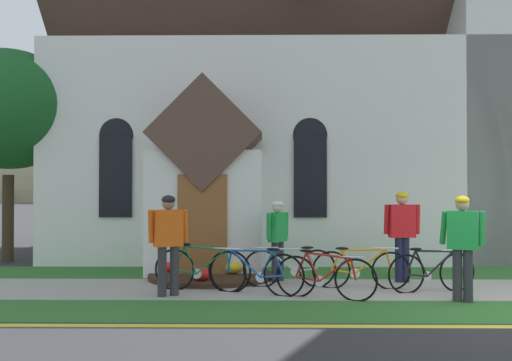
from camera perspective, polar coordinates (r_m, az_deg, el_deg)
ground at (r=12.89m, az=17.98°, el=-8.89°), size 140.00×140.00×0.00m
sidewalk_slab at (r=10.06m, az=7.10°, el=-11.20°), size 32.00×2.05×0.01m
grass_verge at (r=8.35m, az=8.48°, el=-13.35°), size 32.00×1.46×0.01m
church_lawn at (r=11.91m, az=6.07°, el=-9.58°), size 24.00×1.72×0.01m
curb_paint_stripe at (r=7.50m, az=9.42°, el=-14.81°), size 28.00×0.16×0.01m
church_building at (r=17.34m, az=5.73°, el=10.08°), size 13.36×11.25×14.66m
church_sign at (r=11.45m, az=-4.55°, el=-4.45°), size 1.88×0.19×1.67m
flower_bed at (r=11.18m, az=-4.86°, el=-9.77°), size 2.51×2.51×0.34m
bicycle_yellow at (r=9.45m, az=-0.07°, el=-9.56°), size 1.68×0.70×0.83m
bicycle_blue at (r=10.14m, az=10.89°, el=-9.06°), size 1.76×0.19×0.77m
bicycle_white at (r=10.12m, az=17.90°, el=-9.04°), size 1.64×0.43×0.80m
bicycle_red at (r=9.80m, az=-5.70°, el=-9.20°), size 1.75×0.39×0.86m
bicycle_black at (r=10.18m, az=3.59°, el=-9.03°), size 1.73×0.19×0.76m
bicycle_silver at (r=9.15m, az=7.21°, el=-9.93°), size 1.62×0.63×0.82m
cyclist_in_white_jersey at (r=9.32m, az=-9.16°, el=-5.84°), size 0.65×0.38×1.70m
cyclist_in_blue_jersey at (r=9.35m, az=20.80°, el=-5.78°), size 0.60×0.46×1.70m
cyclist_in_orange_jersey at (r=10.92m, az=15.04°, el=-4.87°), size 0.68×0.30×1.75m
cyclist_in_green_jersey at (r=10.66m, az=2.28°, el=-5.72°), size 0.44×0.61×1.57m
roadside_conifer at (r=19.73m, az=22.70°, el=8.01°), size 3.08×3.08×7.63m
yard_deciduous_tree at (r=14.99m, az=-24.46°, el=6.73°), size 3.56×3.56×5.26m
distant_hill at (r=85.40m, az=-4.06°, el=-2.06°), size 73.15×48.96×26.46m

